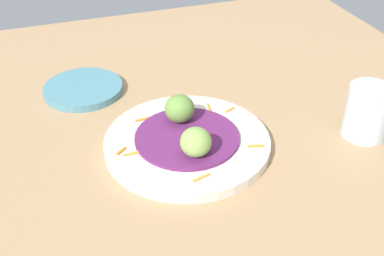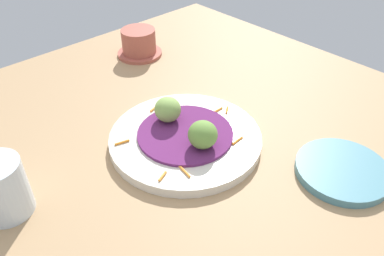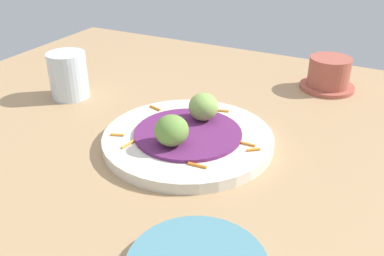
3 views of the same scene
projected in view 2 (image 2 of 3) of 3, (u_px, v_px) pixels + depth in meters
table_surface at (186, 171)px, 65.15cm from camera, size 110.00×110.00×2.00cm
main_plate at (185, 139)px, 68.99cm from camera, size 27.08×27.08×1.75cm
cabbage_bed at (185, 134)px, 68.29cm from camera, size 17.03×17.03×0.55cm
carrot_garnish at (187, 135)px, 68.02cm from camera, size 22.71×19.09×0.40cm
guac_scoop_left at (204, 135)px, 63.66cm from camera, size 7.12×7.13×4.68cm
guac_scoop_center at (168, 109)px, 69.76cm from camera, size 6.44×6.50×4.56cm
side_plate_small at (342, 170)px, 62.73cm from camera, size 15.10×15.10×1.41cm
terracotta_bowl at (139, 43)px, 95.09cm from camera, size 11.01×11.01×6.65cm
water_glass at (1, 188)px, 54.41cm from camera, size 7.37×7.37×8.95cm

